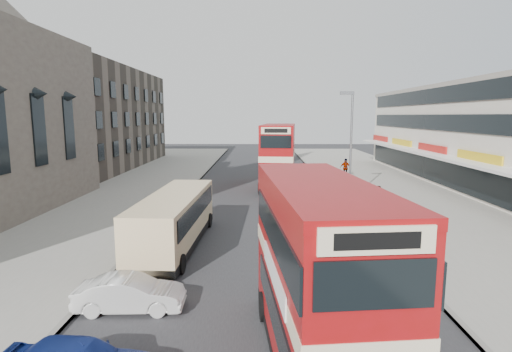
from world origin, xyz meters
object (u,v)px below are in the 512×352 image
(bus_main, at_px, (318,274))
(car_right_c, at_px, (301,169))
(car_right_a, at_px, (329,197))
(pedestrian_near, at_px, (378,197))
(coach, at_px, (175,218))
(car_left_front, at_px, (130,294))
(street_lamp, at_px, (350,138))
(car_right_b, at_px, (331,189))
(bus_second, at_px, (279,156))
(cyclist, at_px, (322,189))
(pedestrian_far, at_px, (345,168))

(bus_main, height_order, car_right_c, bus_main)
(car_right_a, xyz_separation_m, pedestrian_near, (3.03, -1.47, 0.24))
(coach, height_order, car_right_c, coach)
(car_left_front, height_order, car_right_c, car_right_c)
(street_lamp, xyz_separation_m, car_right_b, (-0.93, 2.01, -4.12))
(car_right_a, bearing_deg, car_right_b, 166.47)
(car_right_b, bearing_deg, car_left_front, -26.94)
(bus_second, height_order, car_right_a, bus_second)
(cyclist, bearing_deg, bus_second, 125.03)
(pedestrian_far, bearing_deg, bus_second, -148.43)
(car_left_front, xyz_separation_m, car_right_c, (8.80, 30.36, 0.10))
(car_right_c, bearing_deg, pedestrian_far, 57.67)
(bus_second, relative_size, car_right_c, 2.51)
(car_right_c, height_order, cyclist, cyclist)
(bus_main, xyz_separation_m, car_right_c, (3.05, 33.23, -1.76))
(bus_main, bearing_deg, car_left_front, -32.01)
(car_right_b, bearing_deg, bus_second, -133.19)
(car_left_front, bearing_deg, car_right_b, -29.78)
(bus_second, relative_size, car_right_b, 2.12)
(car_left_front, xyz_separation_m, cyclist, (9.06, 17.82, 0.26))
(car_left_front, bearing_deg, coach, -2.86)
(bus_second, distance_m, pedestrian_far, 9.20)
(street_lamp, xyz_separation_m, pedestrian_far, (2.20, 11.44, -3.68))
(bus_main, bearing_deg, coach, -64.79)
(bus_second, relative_size, car_right_a, 2.02)
(car_left_front, relative_size, car_right_b, 0.74)
(pedestrian_far, bearing_deg, bus_main, -109.81)
(car_right_a, relative_size, pedestrian_far, 2.61)
(street_lamp, relative_size, bus_second, 0.80)
(car_right_a, bearing_deg, car_right_c, -179.43)
(bus_second, distance_m, coach, 17.12)
(bus_main, distance_m, pedestrian_far, 31.98)
(coach, relative_size, car_right_c, 2.28)
(bus_main, xyz_separation_m, car_right_b, (4.19, 21.67, -1.79))
(car_left_front, xyz_separation_m, pedestrian_far, (13.07, 28.24, 0.53))
(street_lamp, height_order, coach, street_lamp)
(car_right_b, bearing_deg, car_right_c, -173.43)
(pedestrian_near, bearing_deg, street_lamp, -64.75)
(car_right_b, height_order, pedestrian_far, pedestrian_far)
(coach, bearing_deg, bus_second, 72.24)
(street_lamp, height_order, car_right_b, street_lamp)
(bus_second, height_order, coach, bus_second)
(car_left_front, relative_size, cyclist, 1.56)
(street_lamp, distance_m, car_right_c, 14.33)
(car_right_b, height_order, cyclist, cyclist)
(pedestrian_near, height_order, pedestrian_far, pedestrian_far)
(car_right_c, height_order, pedestrian_near, pedestrian_near)
(cyclist, bearing_deg, pedestrian_far, 71.38)
(car_right_b, xyz_separation_m, car_right_c, (-1.14, 11.56, 0.02))
(car_right_b, distance_m, car_right_c, 11.62)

